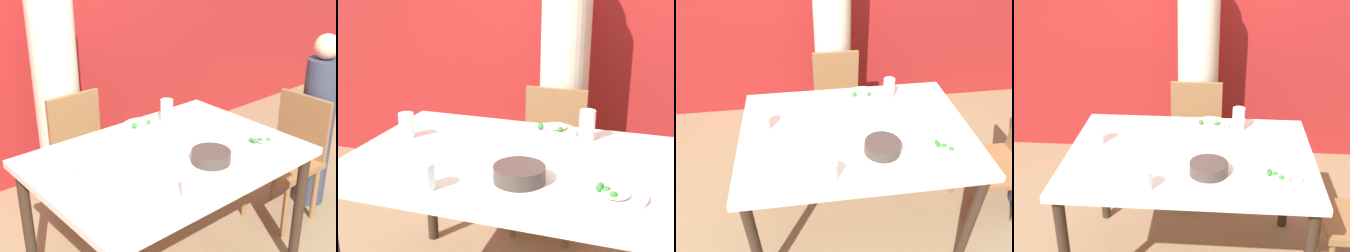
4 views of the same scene
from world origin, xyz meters
TOP-DOWN VIEW (x-y plane):
  - dining_table at (0.00, 0.00)m, footprint 1.36×0.97m
  - chair_adult_spot at (-0.01, 0.82)m, footprint 0.40×0.40m
  - person_adult at (-0.01, 1.15)m, footprint 0.31×0.31m
  - bowl_curry at (0.11, -0.21)m, footprint 0.20×0.20m
  - plate_rice_adult at (0.47, -0.24)m, footprint 0.22×0.22m
  - plate_rice_child at (0.11, 0.36)m, footprint 0.22×0.22m
  - glass_water_tall at (-0.54, 0.08)m, footprint 0.07×0.07m
  - glass_water_short at (-0.19, -0.38)m, footprint 0.07×0.07m
  - glass_water_center at (0.27, 0.32)m, footprint 0.07×0.07m
  - fork_steel at (0.49, 0.32)m, footprint 0.18×0.05m

SIDE VIEW (x-z plane):
  - chair_adult_spot at x=-0.01m, z-range 0.04..0.89m
  - dining_table at x=0.00m, z-range 0.30..1.08m
  - fork_steel at x=0.49m, z-range 0.77..0.78m
  - plate_rice_child at x=0.11m, z-range 0.76..0.81m
  - plate_rice_adult at x=0.47m, z-range 0.76..0.81m
  - bowl_curry at x=0.11m, z-range 0.77..0.84m
  - person_adult at x=-0.01m, z-range -0.05..1.68m
  - glass_water_short at x=-0.19m, z-range 0.77..0.88m
  - glass_water_tall at x=-0.54m, z-range 0.77..0.89m
  - glass_water_center at x=0.27m, z-range 0.77..0.92m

